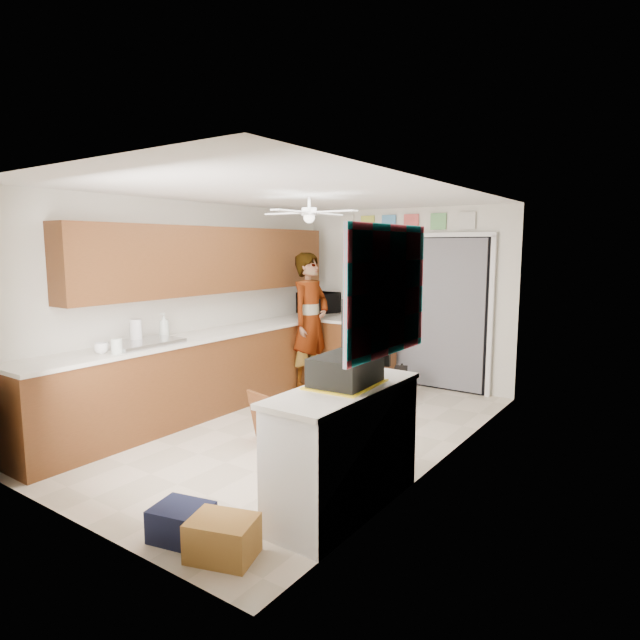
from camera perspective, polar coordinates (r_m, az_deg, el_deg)
The scene contains 41 objects.
floor at distance 5.92m, azimuth -2.27°, elevation -11.53°, with size 5.00×5.00×0.00m, color beige.
ceiling at distance 5.61m, azimuth -2.41°, elevation 13.31°, with size 5.00×5.00×0.00m, color white.
wall_back at distance 7.76m, azimuth 8.95°, elevation 2.47°, with size 3.20×3.20×0.00m, color silver.
wall_front at distance 3.97m, azimuth -24.82°, elevation -3.26°, with size 3.20×3.20×0.00m, color silver.
wall_left at distance 6.72m, azimuth -13.25°, elevation 1.54°, with size 5.00×5.00×0.00m, color silver.
wall_right at distance 4.84m, azimuth 12.89°, elevation -0.85°, with size 5.00×5.00×0.00m, color silver.
left_base_cabinets at distance 6.64m, azimuth -11.30°, elevation -5.50°, with size 0.60×4.80×0.90m, color #5C3015.
left_countertop at distance 6.54m, azimuth -11.35°, elevation -1.50°, with size 0.62×4.80×0.04m, color white.
upper_cabinets at distance 6.70m, azimuth -11.20°, elevation 6.29°, with size 0.32×4.00×0.80m, color #5C3015.
sink_basin at distance 5.90m, azimuth -18.40°, elevation -2.42°, with size 0.50×0.76×0.06m, color silver.
faucet at distance 6.03m, azimuth -19.52°, elevation -1.33°, with size 0.03×0.03×0.22m, color silver.
peninsula_base at distance 7.68m, azimuth 3.81°, elevation -3.55°, with size 1.00×0.60×0.90m, color #5C3015.
peninsula_top at distance 7.60m, azimuth 3.85°, elevation -0.07°, with size 1.04×0.64×0.04m, color white.
back_opening_recess at distance 7.65m, azimuth 10.50°, elevation 0.85°, with size 2.00×0.06×2.10m, color black.
curtain_panel at distance 7.61m, azimuth 10.38°, elevation 0.82°, with size 1.90×0.03×2.05m, color gray.
door_trim_left at distance 8.09m, azimuth 3.84°, elevation 1.35°, with size 0.06×0.04×2.10m, color white.
door_trim_right at distance 7.26m, azimuth 17.74°, elevation 0.23°, with size 0.06×0.04×2.10m, color white.
door_trim_head at distance 7.56m, azimuth 10.61°, elevation 8.90°, with size 2.10×0.04×0.06m, color white.
header_frame_0 at distance 7.99m, azimuth 5.09°, elevation 10.23°, with size 0.22×0.02×0.22m, color #C3D346.
header_frame_1 at distance 7.82m, azimuth 7.35°, elevation 10.25°, with size 0.22×0.02×0.22m, color #4D94CE.
header_frame_2 at distance 7.66m, azimuth 9.70°, elevation 10.25°, with size 0.22×0.02×0.22m, color #D75450.
header_frame_3 at distance 7.50m, azimuth 12.51°, elevation 10.23°, with size 0.22×0.02×0.22m, color #64AF64.
header_frame_4 at distance 7.35m, azimuth 15.43°, elevation 10.19°, with size 0.22×0.02×0.22m, color beige.
route66_sign at distance 8.17m, azimuth 2.93°, elevation 10.20°, with size 0.22×0.02×0.26m, color silver.
right_counter_base at distance 4.12m, azimuth 2.67°, elevation -13.75°, with size 0.50×1.40×0.90m, color white.
right_counter_top at distance 3.98m, azimuth 2.59°, elevation -7.41°, with size 0.54×1.44×0.04m, color white.
abstract_painting at distance 3.90m, azimuth 7.22°, elevation 3.15°, with size 0.03×1.15×0.95m, color #FF5D77.
ceiling_fan at distance 5.76m, azimuth -1.17°, elevation 11.38°, with size 1.14×1.14×0.24m, color white.
microwave at distance 8.24m, azimuth -0.20°, elevation 1.84°, with size 0.58×0.40×0.32m, color black.
soap_bottle at distance 6.25m, azimuth -16.30°, elevation -0.57°, with size 0.11×0.11×0.29m, color silver.
cup at distance 5.57m, azimuth -22.29°, elevation -2.80°, with size 0.13×0.13×0.11m, color white.
jar_a at distance 5.51m, azimuth -20.87°, elevation -2.62°, with size 0.10×0.10×0.15m, color silver.
paper_towel_roll at distance 6.02m, azimuth -19.04°, elevation -1.15°, with size 0.12×0.12×0.26m, color white.
suitcase at distance 3.99m, azimuth 2.75°, elevation -5.38°, with size 0.39×0.52×0.22m, color black.
suitcase_rim at distance 4.02m, azimuth 2.74°, elevation -6.91°, with size 0.44×0.58×0.02m, color yellow.
suitcase_lid at distance 4.19m, azimuth 4.90°, elevation -1.30°, with size 0.42×0.03×0.50m, color black.
cardboard_box at distance 3.71m, azimuth -10.35°, elevation -21.91°, with size 0.41×0.31×0.26m, color #B9873A.
navy_crate at distance 3.98m, azimuth -14.54°, elevation -20.17°, with size 0.37×0.31×0.23m, color black.
cabinet_door_panel at distance 5.50m, azimuth -6.17°, elevation -10.24°, with size 0.35×0.03×0.53m, color #5C3015.
man at distance 7.36m, azimuth -1.05°, elevation -0.14°, with size 0.69×0.45×1.88m, color white.
dog at distance 7.09m, azimuth 8.55°, elevation -6.48°, with size 0.24×0.56×0.44m, color black.
Camera 1 is at (3.39, -4.44, 1.97)m, focal length 30.00 mm.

